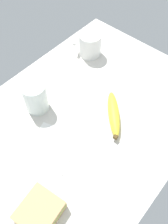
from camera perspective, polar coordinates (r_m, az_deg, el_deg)
tabletop at (r=80.39cm, az=0.00°, el=-1.62°), size 90.00×64.00×2.00cm
coffee_mug_black at (r=96.97cm, az=1.44°, el=15.92°), size 9.11×11.00×9.25cm
sandwich_main at (r=66.64cm, az=-10.60°, el=-22.44°), size 11.78×10.88×4.40cm
glass_of_milk at (r=79.64cm, az=-11.47°, el=3.17°), size 7.73×7.73×10.88cm
banana at (r=78.77cm, az=7.14°, el=-0.37°), size 15.49×14.79×3.61cm
paper_napkin at (r=74.65cm, az=-7.82°, el=-8.20°), size 17.25×17.25×0.30cm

